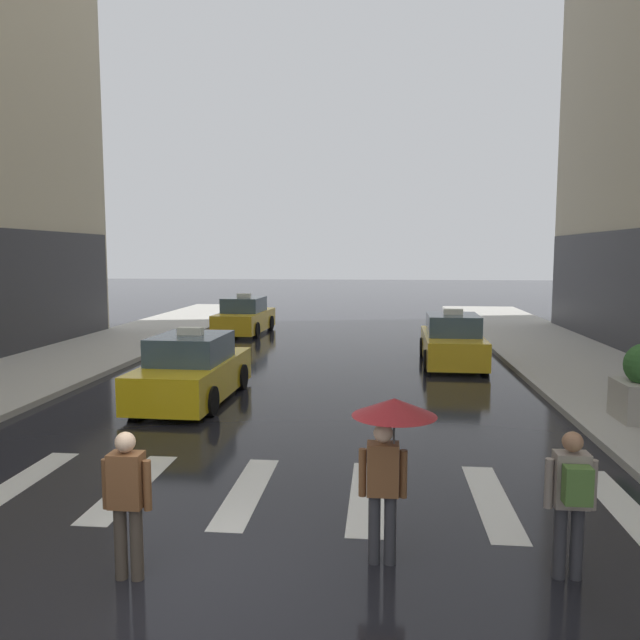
{
  "coord_description": "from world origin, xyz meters",
  "views": [
    {
      "loc": [
        1.97,
        -5.76,
        3.54
      ],
      "look_at": [
        0.61,
        8.0,
        2.06
      ],
      "focal_mm": 34.54,
      "sensor_mm": 36.0,
      "label": 1
    }
  ],
  "objects_px": {
    "pedestrian_plain_coat": "(127,496)",
    "pedestrian_with_backpack": "(571,494)",
    "pedestrian_with_umbrella": "(390,435)",
    "taxi_second": "(452,342)",
    "taxi_lead": "(192,371)",
    "taxi_third": "(245,317)"
  },
  "relations": [
    {
      "from": "taxi_lead",
      "to": "pedestrian_plain_coat",
      "type": "height_order",
      "value": "taxi_lead"
    },
    {
      "from": "taxi_lead",
      "to": "taxi_third",
      "type": "xyz_separation_m",
      "value": [
        -1.55,
        12.65,
        0.0
      ]
    },
    {
      "from": "taxi_lead",
      "to": "taxi_second",
      "type": "xyz_separation_m",
      "value": [
        6.83,
        5.68,
        0.0
      ]
    },
    {
      "from": "taxi_third",
      "to": "pedestrian_plain_coat",
      "type": "relative_size",
      "value": 2.8
    },
    {
      "from": "taxi_second",
      "to": "pedestrian_with_umbrella",
      "type": "bearing_deg",
      "value": -99.42
    },
    {
      "from": "pedestrian_with_umbrella",
      "to": "pedestrian_plain_coat",
      "type": "bearing_deg",
      "value": -167.66
    },
    {
      "from": "taxi_second",
      "to": "pedestrian_plain_coat",
      "type": "xyz_separation_m",
      "value": [
        -5.01,
        -13.79,
        0.21
      ]
    },
    {
      "from": "taxi_third",
      "to": "pedestrian_with_backpack",
      "type": "height_order",
      "value": "taxi_third"
    },
    {
      "from": "taxi_third",
      "to": "pedestrian_with_umbrella",
      "type": "xyz_separation_m",
      "value": [
        6.19,
        -20.14,
        0.79
      ]
    },
    {
      "from": "taxi_second",
      "to": "pedestrian_plain_coat",
      "type": "height_order",
      "value": "taxi_second"
    },
    {
      "from": "taxi_third",
      "to": "pedestrian_plain_coat",
      "type": "distance_m",
      "value": 21.03
    },
    {
      "from": "taxi_lead",
      "to": "pedestrian_with_umbrella",
      "type": "relative_size",
      "value": 2.36
    },
    {
      "from": "taxi_third",
      "to": "taxi_second",
      "type": "bearing_deg",
      "value": -39.75
    },
    {
      "from": "taxi_second",
      "to": "pedestrian_with_umbrella",
      "type": "xyz_separation_m",
      "value": [
        -2.18,
        -13.17,
        0.79
      ]
    },
    {
      "from": "pedestrian_plain_coat",
      "to": "pedestrian_with_backpack",
      "type": "bearing_deg",
      "value": 5.4
    },
    {
      "from": "pedestrian_with_umbrella",
      "to": "pedestrian_plain_coat",
      "type": "height_order",
      "value": "pedestrian_with_umbrella"
    },
    {
      "from": "taxi_lead",
      "to": "pedestrian_with_backpack",
      "type": "height_order",
      "value": "taxi_lead"
    },
    {
      "from": "pedestrian_with_backpack",
      "to": "taxi_second",
      "type": "bearing_deg",
      "value": 88.98
    },
    {
      "from": "pedestrian_plain_coat",
      "to": "pedestrian_with_umbrella",
      "type": "bearing_deg",
      "value": 12.34
    },
    {
      "from": "pedestrian_with_umbrella",
      "to": "pedestrian_plain_coat",
      "type": "relative_size",
      "value": 1.18
    },
    {
      "from": "taxi_lead",
      "to": "pedestrian_with_backpack",
      "type": "relative_size",
      "value": 2.78
    },
    {
      "from": "pedestrian_with_umbrella",
      "to": "pedestrian_plain_coat",
      "type": "xyz_separation_m",
      "value": [
        -2.83,
        -0.62,
        -0.58
      ]
    }
  ]
}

